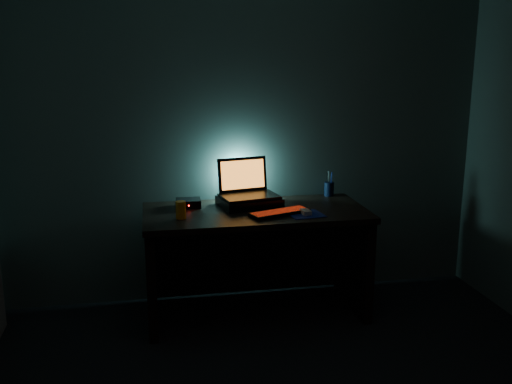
{
  "coord_description": "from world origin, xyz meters",
  "views": [
    {
      "loc": [
        -0.69,
        -2.02,
        1.77
      ],
      "look_at": [
        -0.01,
        1.57,
        0.89
      ],
      "focal_mm": 40.0,
      "sensor_mm": 36.0,
      "label": 1
    }
  ],
  "objects_px": {
    "mouse": "(306,212)",
    "juice_glass": "(181,210)",
    "pen_cup": "(329,189)",
    "router": "(188,203)",
    "laptop": "(247,187)",
    "keyboard": "(280,213)"
  },
  "relations": [
    {
      "from": "mouse",
      "to": "juice_glass",
      "type": "bearing_deg",
      "value": 168.27
    },
    {
      "from": "pen_cup",
      "to": "router",
      "type": "xyz_separation_m",
      "value": [
        -1.05,
        -0.13,
        -0.02
      ]
    },
    {
      "from": "laptop",
      "to": "keyboard",
      "type": "bearing_deg",
      "value": -72.78
    },
    {
      "from": "laptop",
      "to": "keyboard",
      "type": "xyz_separation_m",
      "value": [
        0.17,
        -0.31,
        -0.11
      ]
    },
    {
      "from": "mouse",
      "to": "keyboard",
      "type": "bearing_deg",
      "value": 161.49
    },
    {
      "from": "pen_cup",
      "to": "juice_glass",
      "type": "height_order",
      "value": "juice_glass"
    },
    {
      "from": "juice_glass",
      "to": "router",
      "type": "distance_m",
      "value": 0.28
    },
    {
      "from": "pen_cup",
      "to": "mouse",
      "type": "bearing_deg",
      "value": -123.62
    },
    {
      "from": "juice_glass",
      "to": "mouse",
      "type": "bearing_deg",
      "value": -4.16
    },
    {
      "from": "pen_cup",
      "to": "laptop",
      "type": "bearing_deg",
      "value": -168.86
    },
    {
      "from": "keyboard",
      "to": "mouse",
      "type": "xyz_separation_m",
      "value": [
        0.17,
        -0.03,
        0.01
      ]
    },
    {
      "from": "laptop",
      "to": "juice_glass",
      "type": "height_order",
      "value": "laptop"
    },
    {
      "from": "laptop",
      "to": "mouse",
      "type": "height_order",
      "value": "laptop"
    },
    {
      "from": "mouse",
      "to": "pen_cup",
      "type": "bearing_deg",
      "value": 48.8
    },
    {
      "from": "mouse",
      "to": "juice_glass",
      "type": "relative_size",
      "value": 0.81
    },
    {
      "from": "mouse",
      "to": "juice_glass",
      "type": "distance_m",
      "value": 0.81
    },
    {
      "from": "laptop",
      "to": "router",
      "type": "bearing_deg",
      "value": 169.51
    },
    {
      "from": "pen_cup",
      "to": "router",
      "type": "bearing_deg",
      "value": -172.76
    },
    {
      "from": "keyboard",
      "to": "mouse",
      "type": "relative_size",
      "value": 4.71
    },
    {
      "from": "router",
      "to": "pen_cup",
      "type": "bearing_deg",
      "value": 8.64
    },
    {
      "from": "laptop",
      "to": "juice_glass",
      "type": "bearing_deg",
      "value": -160.85
    },
    {
      "from": "keyboard",
      "to": "juice_glass",
      "type": "distance_m",
      "value": 0.64
    }
  ]
}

